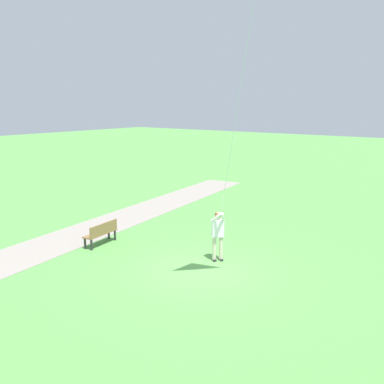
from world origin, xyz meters
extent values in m
plane|color=#569947|center=(0.00, 0.00, 0.00)|extent=(120.00, 120.00, 0.00)
cube|color=gray|center=(5.96, 2.00, 0.01)|extent=(6.21, 32.06, 0.02)
cube|color=#232328|center=(-0.10, -1.04, 0.03)|extent=(0.25, 0.24, 0.06)
cylinder|color=beige|center=(-0.08, -1.05, 0.45)|extent=(0.14, 0.14, 0.82)
cube|color=#232328|center=(0.06, -0.86, 0.03)|extent=(0.25, 0.24, 0.06)
cylinder|color=beige|center=(0.08, -0.88, 0.45)|extent=(0.14, 0.14, 0.82)
cube|color=white|center=(0.00, -0.96, 1.16)|extent=(0.43, 0.44, 0.60)
sphere|color=#996B4C|center=(0.00, -0.96, 1.62)|extent=(0.22, 0.22, 0.22)
ellipsoid|color=#4C3319|center=(0.01, -0.97, 1.66)|extent=(0.32, 0.32, 0.13)
cylinder|color=white|center=(-0.22, -0.88, 1.61)|extent=(0.26, 0.56, 0.43)
cylinder|color=white|center=(-0.10, -0.75, 1.61)|extent=(0.56, 0.22, 0.43)
sphere|color=#996B4C|center=(-0.28, -0.70, 1.74)|extent=(0.10, 0.10, 0.10)
cylinder|color=silver|center=(-1.38, 0.33, 4.91)|extent=(2.22, 2.08, 6.34)
cube|color=olive|center=(4.55, 0.32, 0.45)|extent=(0.62, 1.54, 0.05)
cube|color=olive|center=(4.36, 0.30, 0.68)|extent=(0.22, 1.49, 0.40)
cube|color=#2D2D33|center=(4.63, 1.00, 0.23)|extent=(0.07, 0.07, 0.45)
cube|color=#2D2D33|center=(4.31, 0.97, 0.23)|extent=(0.07, 0.07, 0.45)
cube|color=#2D2D33|center=(4.79, -0.33, 0.23)|extent=(0.07, 0.07, 0.45)
cube|color=#2D2D33|center=(4.47, -0.36, 0.23)|extent=(0.07, 0.07, 0.45)
camera|label=1|loc=(-7.58, 10.71, 5.36)|focal=39.59mm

